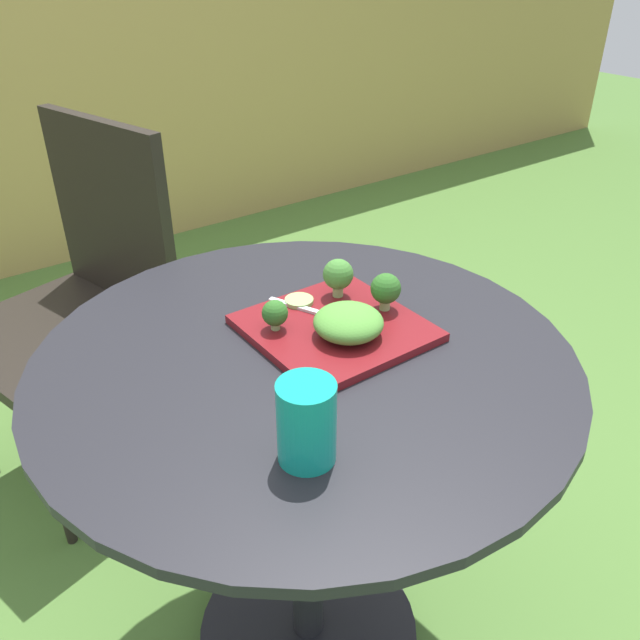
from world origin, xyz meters
TOP-DOWN VIEW (x-y plane):
  - ground_plane at (0.00, 0.00)m, footprint 12.00×12.00m
  - patio_table at (0.00, 0.00)m, footprint 0.82×0.82m
  - patio_chair at (-0.10, 0.78)m, footprint 0.54×0.54m
  - salad_plate at (0.07, 0.02)m, footprint 0.25×0.25m
  - drinking_glass at (-0.13, -0.19)m, footprint 0.07×0.07m
  - fork at (0.07, 0.06)m, footprint 0.08×0.15m
  - lettuce_mound at (0.07, -0.02)m, footprint 0.11×0.11m
  - broccoli_floret_0 at (-0.01, 0.06)m, footprint 0.04×0.04m
  - broccoli_floret_1 at (0.17, 0.01)m, footprint 0.05×0.05m
  - broccoli_floret_2 at (0.13, 0.09)m, footprint 0.05×0.05m
  - cucumber_slice_0 at (0.07, 0.11)m, footprint 0.05×0.05m

SIDE VIEW (x-z plane):
  - ground_plane at x=0.00m, z-range 0.00..0.00m
  - patio_table at x=0.00m, z-range 0.07..0.79m
  - patio_chair at x=-0.10m, z-range 0.08..0.98m
  - salad_plate at x=0.07m, z-range 0.71..0.73m
  - fork at x=0.07m, z-range 0.73..0.73m
  - cucumber_slice_0 at x=0.07m, z-range 0.73..0.73m
  - lettuce_mound at x=0.07m, z-range 0.73..0.77m
  - broccoli_floret_0 at x=-0.01m, z-range 0.73..0.78m
  - drinking_glass at x=-0.13m, z-range 0.71..0.81m
  - broccoli_floret_1 at x=0.17m, z-range 0.73..0.79m
  - broccoli_floret_2 at x=0.13m, z-range 0.73..0.80m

